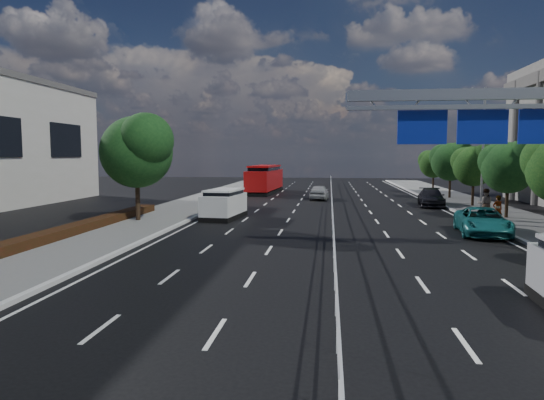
{
  "coord_description": "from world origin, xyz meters",
  "views": [
    {
      "loc": [
        -0.2,
        -10.7,
        4.13
      ],
      "look_at": [
        -2.42,
        8.0,
        2.4
      ],
      "focal_mm": 32.0,
      "sensor_mm": 36.0,
      "label": 1
    }
  ],
  "objects_px": {
    "white_minivan": "(224,204)",
    "pedestrian_b": "(485,204)",
    "near_car_silver": "(319,192)",
    "parked_car_teal": "(483,221)",
    "overhead_gantry": "(503,119)",
    "red_bus": "(265,179)",
    "parked_car_dark": "(431,197)",
    "pedestrian_a": "(497,210)",
    "near_car_dark": "(264,184)"
  },
  "relations": [
    {
      "from": "white_minivan",
      "to": "pedestrian_b",
      "type": "bearing_deg",
      "value": 8.78
    },
    {
      "from": "near_car_silver",
      "to": "parked_car_teal",
      "type": "relative_size",
      "value": 0.81
    },
    {
      "from": "overhead_gantry",
      "to": "pedestrian_b",
      "type": "xyz_separation_m",
      "value": [
        2.86,
        11.07,
        -4.51
      ]
    },
    {
      "from": "red_bus",
      "to": "parked_car_teal",
      "type": "bearing_deg",
      "value": -57.1
    },
    {
      "from": "overhead_gantry",
      "to": "near_car_silver",
      "type": "relative_size",
      "value": 2.5
    },
    {
      "from": "parked_car_teal",
      "to": "pedestrian_b",
      "type": "height_order",
      "value": "pedestrian_b"
    },
    {
      "from": "red_bus",
      "to": "parked_car_dark",
      "type": "relative_size",
      "value": 2.11
    },
    {
      "from": "near_car_silver",
      "to": "parked_car_dark",
      "type": "relative_size",
      "value": 0.84
    },
    {
      "from": "overhead_gantry",
      "to": "pedestrian_a",
      "type": "xyz_separation_m",
      "value": [
        2.86,
        8.78,
        -4.63
      ]
    },
    {
      "from": "near_car_dark",
      "to": "parked_car_teal",
      "type": "height_order",
      "value": "parked_car_teal"
    },
    {
      "from": "white_minivan",
      "to": "pedestrian_b",
      "type": "relative_size",
      "value": 2.43
    },
    {
      "from": "parked_car_teal",
      "to": "pedestrian_b",
      "type": "relative_size",
      "value": 2.66
    },
    {
      "from": "red_bus",
      "to": "near_car_dark",
      "type": "height_order",
      "value": "red_bus"
    },
    {
      "from": "near_car_dark",
      "to": "pedestrian_b",
      "type": "height_order",
      "value": "pedestrian_b"
    },
    {
      "from": "white_minivan",
      "to": "pedestrian_a",
      "type": "relative_size",
      "value": 2.77
    },
    {
      "from": "near_car_dark",
      "to": "parked_car_dark",
      "type": "bearing_deg",
      "value": 140.79
    },
    {
      "from": "overhead_gantry",
      "to": "parked_car_teal",
      "type": "distance_m",
      "value": 7.39
    },
    {
      "from": "parked_car_teal",
      "to": "parked_car_dark",
      "type": "xyz_separation_m",
      "value": [
        0.3,
        14.51,
        0.01
      ]
    },
    {
      "from": "near_car_dark",
      "to": "parked_car_teal",
      "type": "bearing_deg",
      "value": 124.07
    },
    {
      "from": "white_minivan",
      "to": "parked_car_teal",
      "type": "xyz_separation_m",
      "value": [
        14.82,
        -4.8,
        -0.25
      ]
    },
    {
      "from": "overhead_gantry",
      "to": "red_bus",
      "type": "height_order",
      "value": "overhead_gantry"
    },
    {
      "from": "near_car_dark",
      "to": "pedestrian_a",
      "type": "distance_m",
      "value": 33.29
    },
    {
      "from": "near_car_silver",
      "to": "overhead_gantry",
      "type": "bearing_deg",
      "value": 110.81
    },
    {
      "from": "near_car_silver",
      "to": "parked_car_teal",
      "type": "distance_m",
      "value": 21.51
    },
    {
      "from": "parked_car_dark",
      "to": "pedestrian_b",
      "type": "relative_size",
      "value": 2.57
    },
    {
      "from": "white_minivan",
      "to": "pedestrian_a",
      "type": "height_order",
      "value": "white_minivan"
    },
    {
      "from": "overhead_gantry",
      "to": "pedestrian_a",
      "type": "relative_size",
      "value": 6.11
    },
    {
      "from": "white_minivan",
      "to": "pedestrian_a",
      "type": "distance_m",
      "value": 16.71
    },
    {
      "from": "parked_car_teal",
      "to": "pedestrian_b",
      "type": "bearing_deg",
      "value": 78.75
    },
    {
      "from": "parked_car_teal",
      "to": "near_car_dark",
      "type": "bearing_deg",
      "value": 123.26
    },
    {
      "from": "pedestrian_b",
      "to": "near_car_silver",
      "type": "bearing_deg",
      "value": -40.53
    },
    {
      "from": "pedestrian_b",
      "to": "parked_car_dark",
      "type": "bearing_deg",
      "value": -68.37
    },
    {
      "from": "overhead_gantry",
      "to": "red_bus",
      "type": "xyz_separation_m",
      "value": [
        -14.04,
        32.25,
        -4.01
      ]
    },
    {
      "from": "near_car_dark",
      "to": "overhead_gantry",
      "type": "bearing_deg",
      "value": 119.25
    },
    {
      "from": "red_bus",
      "to": "near_car_dark",
      "type": "relative_size",
      "value": 2.49
    },
    {
      "from": "near_car_silver",
      "to": "parked_car_teal",
      "type": "height_order",
      "value": "parked_car_teal"
    },
    {
      "from": "red_bus",
      "to": "near_car_silver",
      "type": "bearing_deg",
      "value": -46.06
    },
    {
      "from": "red_bus",
      "to": "pedestrian_b",
      "type": "relative_size",
      "value": 5.43
    },
    {
      "from": "red_bus",
      "to": "pedestrian_a",
      "type": "relative_size",
      "value": 6.19
    },
    {
      "from": "white_minivan",
      "to": "red_bus",
      "type": "bearing_deg",
      "value": 96.57
    },
    {
      "from": "overhead_gantry",
      "to": "parked_car_dark",
      "type": "xyz_separation_m",
      "value": [
        1.33,
        19.95,
        -4.89
      ]
    },
    {
      "from": "white_minivan",
      "to": "pedestrian_b",
      "type": "height_order",
      "value": "pedestrian_b"
    },
    {
      "from": "parked_car_dark",
      "to": "pedestrian_a",
      "type": "distance_m",
      "value": 11.27
    },
    {
      "from": "near_car_dark",
      "to": "near_car_silver",
      "type": "bearing_deg",
      "value": 127.23
    },
    {
      "from": "white_minivan",
      "to": "near_car_dark",
      "type": "distance_m",
      "value": 26.81
    },
    {
      "from": "red_bus",
      "to": "pedestrian_b",
      "type": "distance_m",
      "value": 27.1
    },
    {
      "from": "near_car_silver",
      "to": "pedestrian_a",
      "type": "bearing_deg",
      "value": 126.82
    },
    {
      "from": "pedestrian_b",
      "to": "parked_car_teal",
      "type": "bearing_deg",
      "value": 83.86
    },
    {
      "from": "parked_car_teal",
      "to": "pedestrian_b",
      "type": "distance_m",
      "value": 5.94
    },
    {
      "from": "near_car_dark",
      "to": "parked_car_dark",
      "type": "height_order",
      "value": "parked_car_dark"
    }
  ]
}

